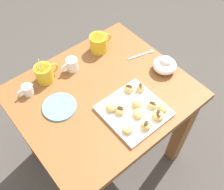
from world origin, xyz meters
TOP-DOWN VIEW (x-y plane):
  - ground_plane at (0.00, 0.00)m, footprint 8.00×8.00m
  - dining_table at (0.00, 0.00)m, footprint 0.84×0.73m
  - pastry_plate_square at (0.04, -0.18)m, footprint 0.27×0.27m
  - coffee_mug_mustard_left at (-0.17, 0.25)m, footprint 0.13×0.09m
  - coffee_mug_mustard_right at (0.17, 0.25)m, footprint 0.14×0.10m
  - cream_pitcher_white at (-0.03, 0.22)m, footprint 0.10×0.06m
  - ice_cream_bowl at (0.34, -0.09)m, footprint 0.12×0.12m
  - chocolate_sauce_pitcher at (-0.28, 0.23)m, footprint 0.09×0.05m
  - saucer_sky_left at (-0.21, 0.06)m, footprint 0.16×0.16m
  - loose_spoon_near_saucer at (0.35, 0.06)m, footprint 0.16×0.05m
  - beignet_0 at (0.14, -0.12)m, footprint 0.06×0.06m
  - chocolate_drizzle_0 at (0.14, -0.12)m, footprint 0.03×0.03m
  - beignet_1 at (-0.04, -0.11)m, footprint 0.07×0.07m
  - beignet_2 at (0.12, -0.23)m, footprint 0.06×0.06m
  - chocolate_drizzle_2 at (0.12, -0.23)m, footprint 0.03×0.04m
  - beignet_3 at (0.09, -0.29)m, footprint 0.08×0.08m
  - chocolate_drizzle_3 at (0.09, -0.29)m, footprint 0.04×0.04m
  - beignet_4 at (0.03, -0.22)m, footprint 0.07×0.07m
  - beignet_5 at (0.10, -0.09)m, footprint 0.06×0.06m
  - chocolate_drizzle_5 at (0.10, -0.09)m, footprint 0.03×0.04m
  - beignet_6 at (-0.06, -0.25)m, footprint 0.06×0.06m
  - beignet_7 at (-0.02, -0.15)m, footprint 0.07×0.07m
  - chocolate_drizzle_7 at (-0.02, -0.15)m, footprint 0.03×0.04m
  - beignet_8 at (0.02, -0.29)m, footprint 0.05×0.06m
  - chocolate_drizzle_8 at (0.02, -0.29)m, footprint 0.03×0.02m
  - beignet_9 at (0.06, -0.18)m, footprint 0.04×0.05m
  - beignet_10 at (0.15, -0.27)m, footprint 0.07×0.07m

SIDE VIEW (x-z plane):
  - ground_plane at x=0.00m, z-range 0.00..0.00m
  - dining_table at x=0.00m, z-range 0.21..0.92m
  - loose_spoon_near_saucer at x=0.35m, z-range 0.72..0.73m
  - saucer_sky_left at x=-0.21m, z-range 0.72..0.73m
  - pastry_plate_square at x=0.04m, z-range 0.72..0.73m
  - beignet_6 at x=-0.06m, z-range 0.73..0.76m
  - beignet_10 at x=0.15m, z-range 0.73..0.76m
  - beignet_2 at x=0.12m, z-range 0.73..0.76m
  - chocolate_sauce_pitcher at x=-0.28m, z-range 0.72..0.78m
  - beignet_3 at x=0.09m, z-range 0.73..0.77m
  - beignet_7 at x=-0.02m, z-range 0.73..0.77m
  - beignet_4 at x=0.03m, z-range 0.73..0.77m
  - beignet_1 at x=-0.04m, z-range 0.73..0.77m
  - beignet_8 at x=0.02m, z-range 0.73..0.77m
  - beignet_9 at x=0.06m, z-range 0.73..0.77m
  - beignet_5 at x=0.10m, z-range 0.73..0.77m
  - beignet_0 at x=0.14m, z-range 0.73..0.77m
  - cream_pitcher_white at x=-0.03m, z-range 0.72..0.80m
  - ice_cream_bowl at x=0.34m, z-range 0.71..0.80m
  - chocolate_drizzle_2 at x=0.12m, z-range 0.76..0.77m
  - coffee_mug_mustard_left at x=-0.17m, z-range 0.70..0.84m
  - chocolate_drizzle_3 at x=0.09m, z-range 0.77..0.77m
  - chocolate_drizzle_7 at x=-0.02m, z-range 0.77..0.77m
  - coffee_mug_mustard_right at x=0.17m, z-range 0.72..0.82m
  - chocolate_drizzle_8 at x=0.02m, z-range 0.77..0.78m
  - chocolate_drizzle_5 at x=0.10m, z-range 0.77..0.78m
  - chocolate_drizzle_0 at x=0.14m, z-range 0.77..0.78m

